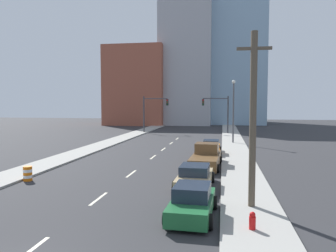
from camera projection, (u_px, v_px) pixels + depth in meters
sidewalk_left at (143, 131)px, 59.53m from camera, size 2.86×99.77×0.14m
sidewalk_right at (231, 132)px, 56.95m from camera, size 2.86×99.77×0.14m
lane_stripe_at_2m at (29, 251)px, 11.13m from camera, size 0.16×2.40×0.01m
lane_stripe_at_8m at (99, 199)px, 17.32m from camera, size 0.16×2.40×0.01m
lane_stripe_at_15m at (131, 174)px, 23.48m from camera, size 0.16×2.40×0.01m
lane_stripe_at_22m at (153, 157)px, 30.83m from camera, size 0.16×2.40×0.01m
lane_stripe_at_27m at (163, 149)px, 36.18m from camera, size 0.16×2.40×0.01m
lane_stripe_at_33m at (171, 143)px, 41.67m from camera, size 0.16×2.40×0.01m
lane_stripe_at_39m at (177, 139)px, 47.12m from camera, size 0.16×2.40×0.01m
building_brick_left at (140, 87)px, 81.00m from camera, size 14.00×16.00×18.45m
building_office_center at (188, 63)px, 82.60m from camera, size 12.00×20.00×30.66m
building_glass_right at (237, 52)px, 84.32m from camera, size 13.00×20.00×36.55m
traffic_signal_left at (151, 109)px, 56.29m from camera, size 4.40×0.35×6.30m
traffic_signal_right at (220, 109)px, 54.34m from camera, size 4.40×0.35×6.30m
utility_pole_right_near at (253, 119)px, 15.35m from camera, size 1.60×0.32×8.38m
traffic_barrel at (28, 174)px, 21.32m from camera, size 0.56×0.56×0.95m
street_lamp at (233, 107)px, 40.97m from camera, size 0.44×0.44×7.96m
fire_hydrant at (252, 222)px, 12.72m from camera, size 0.26×0.26×0.84m
sedan_green at (192, 202)px, 14.51m from camera, size 2.16×4.31×1.45m
sedan_tan at (195, 177)px, 19.70m from camera, size 2.29×4.55×1.35m
pickup_truck_brown at (206, 158)px, 26.05m from camera, size 2.55×6.08×1.82m
sedan_orange at (211, 148)px, 32.38m from camera, size 2.03×4.66×1.43m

